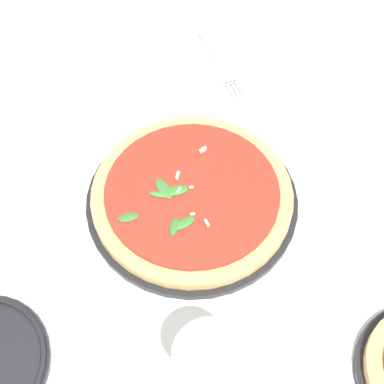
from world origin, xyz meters
TOP-DOWN VIEW (x-y plane):
  - ground_plane at (0.00, 0.00)m, footprint 6.00×6.00m
  - pizza_arugula_main at (-0.02, -0.02)m, footprint 0.35×0.35m
  - wine_glass at (0.25, -0.16)m, footprint 0.09×0.09m
  - napkin at (-0.29, 0.21)m, footprint 0.14×0.09m
  - fork at (-0.28, 0.21)m, footprint 0.20×0.06m

SIDE VIEW (x-z plane):
  - ground_plane at x=0.00m, z-range 0.00..0.00m
  - napkin at x=-0.29m, z-range 0.00..0.01m
  - fork at x=-0.28m, z-range 0.01..0.01m
  - pizza_arugula_main at x=-0.02m, z-range -0.01..0.04m
  - wine_glass at x=0.25m, z-range 0.04..0.19m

